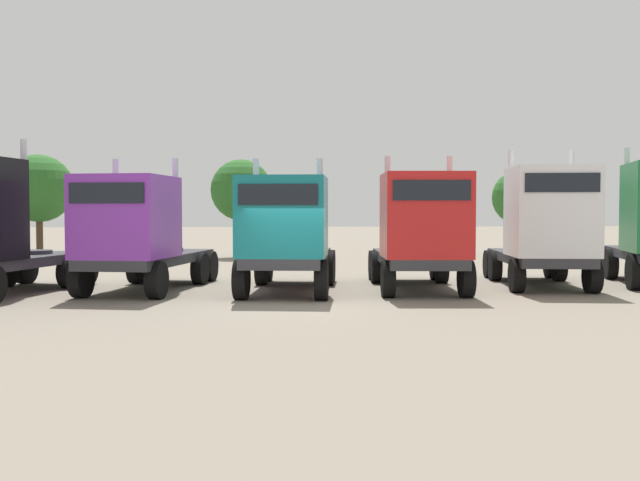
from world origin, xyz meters
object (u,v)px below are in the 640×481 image
object	(u,v)px
semi_truck_teal	(286,234)
semi_truck_red	(421,231)
semi_truck_purple	(136,232)
semi_truck_white	(546,226)

from	to	relation	value
semi_truck_teal	semi_truck_red	xyz separation A→B (m)	(4.03, 0.14, 0.06)
semi_truck_purple	semi_truck_teal	world-z (taller)	semi_truck_purple
semi_truck_red	semi_truck_white	xyz separation A→B (m)	(4.10, 0.58, 0.12)
semi_truck_white	semi_truck_teal	bearing A→B (deg)	-75.29
semi_truck_teal	semi_truck_white	world-z (taller)	semi_truck_white
semi_truck_white	semi_truck_purple	bearing A→B (deg)	-80.55
semi_truck_purple	semi_truck_teal	size ratio (longest dim) A/B	1.02
semi_truck_purple	semi_truck_white	bearing A→B (deg)	102.81
semi_truck_teal	semi_truck_white	size ratio (longest dim) A/B	1.05
semi_truck_teal	semi_truck_red	bearing A→B (deg)	100.95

